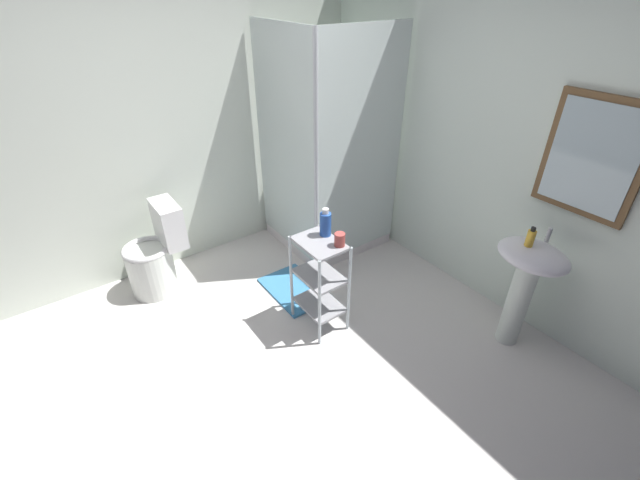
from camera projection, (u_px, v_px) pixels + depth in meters
name	position (u px, v px, depth m)	size (l,w,h in m)	color
ground_plane	(288.00, 383.00, 2.75)	(4.20, 4.20, 0.02)	silver
wall_back	(500.00, 144.00, 2.98)	(4.20, 0.14, 2.50)	silver
wall_left	(159.00, 126.00, 3.34)	(0.10, 4.20, 2.50)	silver
shower_stall	(325.00, 202.00, 3.93)	(0.92, 0.92, 2.00)	white
pedestal_sink	(526.00, 276.00, 2.77)	(0.46, 0.37, 0.81)	white
sink_faucet	(548.00, 235.00, 2.68)	(0.03, 0.03, 0.10)	silver
toilet	(156.00, 257.00, 3.42)	(0.37, 0.49, 0.76)	white
storage_cart	(320.00, 277.00, 2.99)	(0.38, 0.28, 0.74)	silver
hand_soap_bottle	(531.00, 238.00, 2.63)	(0.05, 0.05, 0.14)	gold
shampoo_bottle_blue	(325.00, 224.00, 2.85)	(0.08, 0.08, 0.21)	#2856B5
rinse_cup	(340.00, 240.00, 2.76)	(0.07, 0.07, 0.09)	#B24742
bath_mat	(295.00, 289.00, 3.55)	(0.60, 0.40, 0.02)	teal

